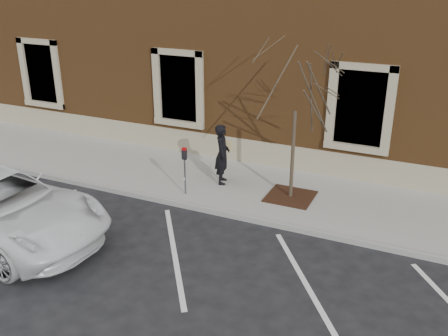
% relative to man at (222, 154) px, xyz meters
% --- Properties ---
extents(ground, '(120.00, 120.00, 0.00)m').
position_rel_man_xyz_m(ground, '(0.54, -1.66, -1.06)').
color(ground, '#28282B').
rests_on(ground, ground).
extents(sidewalk_near, '(40.00, 3.50, 0.15)m').
position_rel_man_xyz_m(sidewalk_near, '(0.54, 0.09, -0.98)').
color(sidewalk_near, '#9C9B92').
rests_on(sidewalk_near, ground).
extents(curb_near, '(40.00, 0.12, 0.15)m').
position_rel_man_xyz_m(curb_near, '(0.54, -1.71, -0.98)').
color(curb_near, '#9E9E99').
rests_on(curb_near, ground).
extents(parking_stripes, '(28.00, 4.40, 0.01)m').
position_rel_man_xyz_m(parking_stripes, '(0.54, -3.86, -1.05)').
color(parking_stripes, silver).
rests_on(parking_stripes, ground).
extents(building_civic, '(40.00, 8.62, 8.00)m').
position_rel_man_xyz_m(building_civic, '(0.54, 6.08, 2.94)').
color(building_civic, brown).
rests_on(building_civic, ground).
extents(man, '(0.63, 0.77, 1.81)m').
position_rel_man_xyz_m(man, '(0.00, 0.00, 0.00)').
color(man, black).
rests_on(man, sidewalk_near).
extents(parking_meter, '(0.13, 0.10, 1.40)m').
position_rel_man_xyz_m(parking_meter, '(-0.62, -1.17, 0.06)').
color(parking_meter, '#595B60').
rests_on(parking_meter, sidewalk_near).
extents(tree_grate, '(1.28, 1.28, 0.03)m').
position_rel_man_xyz_m(tree_grate, '(2.18, -0.13, -0.89)').
color(tree_grate, '#381812').
rests_on(tree_grate, sidewalk_near).
extents(sapling, '(2.74, 2.74, 4.57)m').
position_rel_man_xyz_m(sapling, '(2.18, -0.13, 2.29)').
color(sapling, '#4C402E').
rests_on(sapling, sidewalk_near).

